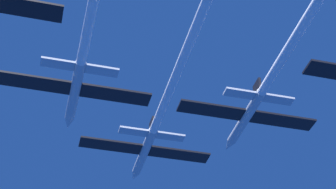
# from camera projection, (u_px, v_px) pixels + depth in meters

# --- Properties ---
(jet_lead) EXTENTS (18.26, 40.10, 3.02)m
(jet_lead) POSITION_uv_depth(u_px,v_px,m) (159.00, 117.00, 75.39)
(jet_lead) COLOR #B2BAC6
(jet_left_wing) EXTENTS (18.26, 47.24, 3.02)m
(jet_left_wing) POSITION_uv_depth(u_px,v_px,m) (89.00, 25.00, 61.77)
(jet_left_wing) COLOR #B2BAC6
(jet_right_wing) EXTENTS (18.26, 44.22, 3.02)m
(jet_right_wing) POSITION_uv_depth(u_px,v_px,m) (277.00, 67.00, 68.02)
(jet_right_wing) COLOR #B2BAC6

